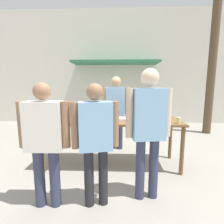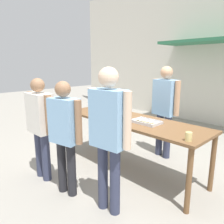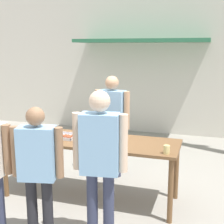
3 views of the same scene
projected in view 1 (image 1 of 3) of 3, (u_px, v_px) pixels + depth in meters
The scene contains 13 objects.
ground_plane at pixel (112, 164), 3.51m from camera, with size 24.00×24.00×0.00m, color gray.
building_facade_back at pixel (116, 68), 7.08m from camera, with size 12.00×1.11×4.50m.
serving_table at pixel (112, 124), 3.38m from camera, with size 2.61×0.83×0.92m.
food_tray_sausages at pixel (89, 119), 3.36m from camera, with size 0.46×0.31×0.04m.
food_tray_buns at pixel (129, 119), 3.33m from camera, with size 0.43×0.29×0.05m.
condiment_jar_mustard at pixel (45, 121), 3.10m from camera, with size 0.06×0.06×0.07m.
condiment_jar_ketchup at pixel (50, 121), 3.09m from camera, with size 0.06×0.06×0.07m.
beer_cup at pixel (178, 120), 3.02m from camera, with size 0.08×0.08×0.11m.
person_server_behind_table at pixel (116, 107), 4.22m from camera, with size 0.64×0.31×1.77m.
person_customer_holding_hotdog at pixel (45, 136), 2.19m from camera, with size 0.65×0.26×1.61m.
person_customer_with_cup at pixel (148, 123), 2.33m from camera, with size 0.61×0.29×1.79m.
person_customer_waiting_in_line at pixel (96, 135), 2.20m from camera, with size 0.59×0.31×1.61m.
utility_pole at pixel (214, 39), 5.33m from camera, with size 1.10×0.25×5.76m.
Camera 1 is at (0.12, -3.30, 1.59)m, focal length 28.00 mm.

